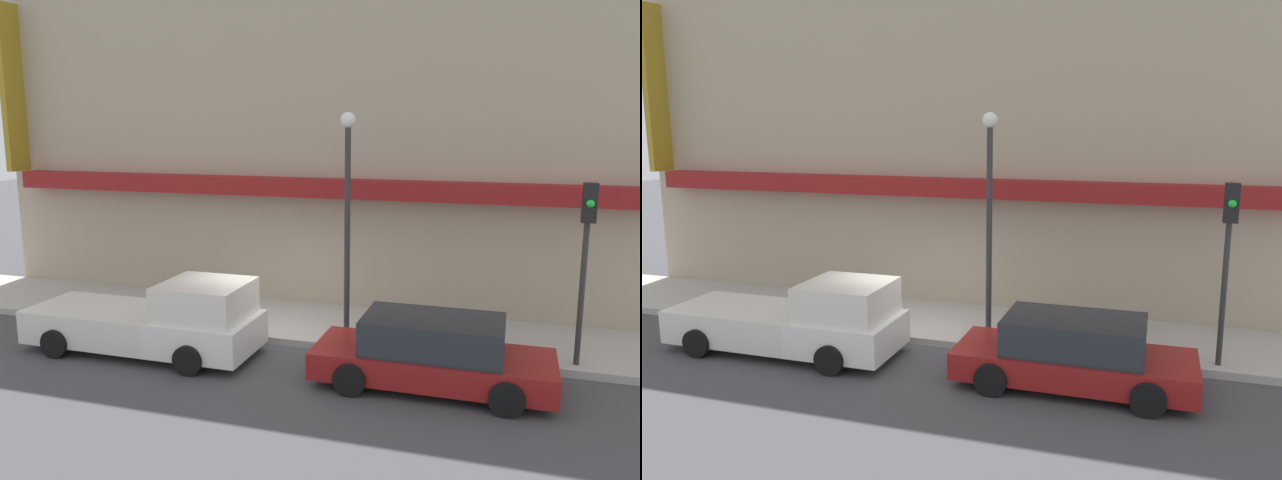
% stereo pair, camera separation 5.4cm
% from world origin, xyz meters
% --- Properties ---
extents(ground_plane, '(80.00, 80.00, 0.00)m').
position_xyz_m(ground_plane, '(0.00, 0.00, 0.00)').
color(ground_plane, '#424244').
extents(sidewalk, '(36.00, 3.12, 0.18)m').
position_xyz_m(sidewalk, '(0.00, 1.56, 0.09)').
color(sidewalk, '#ADA89E').
rests_on(sidewalk, ground).
extents(building, '(19.80, 3.80, 10.30)m').
position_xyz_m(building, '(-0.01, 4.61, 5.14)').
color(building, tan).
rests_on(building, ground).
extents(pickup_truck, '(5.44, 2.13, 1.77)m').
position_xyz_m(pickup_truck, '(-2.10, -1.26, 0.77)').
color(pickup_truck, white).
rests_on(pickup_truck, ground).
extents(parked_car, '(4.73, 2.04, 1.44)m').
position_xyz_m(parked_car, '(4.16, -1.26, 0.70)').
color(parked_car, maroon).
rests_on(parked_car, ground).
extents(fire_hydrant, '(0.18, 0.18, 0.73)m').
position_xyz_m(fire_hydrant, '(2.95, 0.67, 0.54)').
color(fire_hydrant, '#196633').
rests_on(fire_hydrant, sidewalk).
extents(street_lamp, '(0.36, 0.36, 5.30)m').
position_xyz_m(street_lamp, '(1.82, 0.84, 3.51)').
color(street_lamp, '#2D2D2D').
rests_on(street_lamp, sidewalk).
extents(traffic_light, '(0.28, 0.42, 3.87)m').
position_xyz_m(traffic_light, '(7.00, 0.30, 2.83)').
color(traffic_light, '#2D2D2D').
rests_on(traffic_light, sidewalk).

